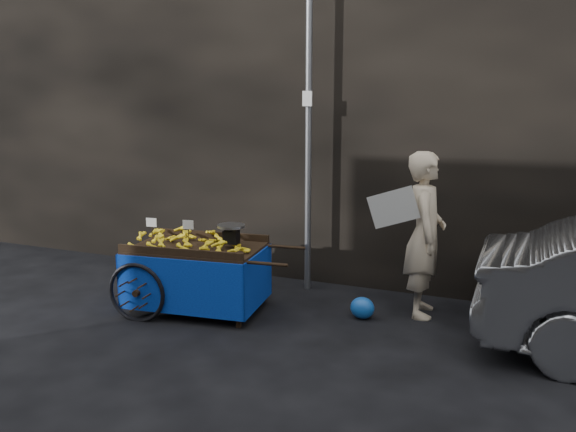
% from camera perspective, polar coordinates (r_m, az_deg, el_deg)
% --- Properties ---
extents(ground, '(80.00, 80.00, 0.00)m').
position_cam_1_polar(ground, '(6.31, -4.85, -10.41)').
color(ground, black).
rests_on(ground, ground).
extents(building_wall, '(13.50, 2.00, 5.00)m').
position_cam_1_polar(building_wall, '(8.15, 6.04, 12.38)').
color(building_wall, black).
rests_on(building_wall, ground).
extents(street_pole, '(0.12, 0.10, 4.00)m').
position_cam_1_polar(street_pole, '(6.95, 2.10, 8.58)').
color(street_pole, slate).
rests_on(street_pole, ground).
extents(banana_cart, '(2.11, 1.16, 1.09)m').
position_cam_1_polar(banana_cart, '(6.47, -9.64, -3.70)').
color(banana_cart, black).
rests_on(banana_cart, ground).
extents(vendor, '(0.88, 0.73, 1.84)m').
position_cam_1_polar(vendor, '(6.37, 13.72, -1.84)').
color(vendor, beige).
rests_on(vendor, ground).
extents(plastic_bag, '(0.27, 0.22, 0.24)m').
position_cam_1_polar(plastic_bag, '(6.33, 7.56, -9.25)').
color(plastic_bag, blue).
rests_on(plastic_bag, ground).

